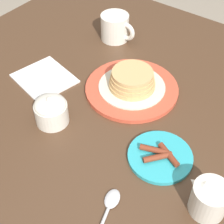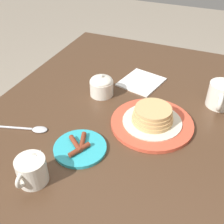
# 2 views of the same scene
# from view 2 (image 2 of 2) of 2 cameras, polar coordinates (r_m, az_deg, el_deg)

# --- Properties ---
(dining_table) EXTENTS (1.32, 1.03, 0.78)m
(dining_table) POSITION_cam_2_polar(r_m,az_deg,el_deg) (0.94, 4.62, -9.55)
(dining_table) COLOR #4C3321
(dining_table) RESTS_ON ground_plane
(pancake_plate) EXTENTS (0.26, 0.26, 0.06)m
(pancake_plate) POSITION_cam_2_polar(r_m,az_deg,el_deg) (0.88, 8.19, -1.51)
(pancake_plate) COLOR #DB5138
(pancake_plate) RESTS_ON dining_table
(side_plate_bacon) EXTENTS (0.15, 0.15, 0.02)m
(side_plate_bacon) POSITION_cam_2_polar(r_m,az_deg,el_deg) (0.80, -6.52, -7.19)
(side_plate_bacon) COLOR #2DADBC
(side_plate_bacon) RESTS_ON dining_table
(coffee_mug) EXTENTS (0.12, 0.09, 0.08)m
(coffee_mug) POSITION_cam_2_polar(r_m,az_deg,el_deg) (1.01, 21.34, 3.22)
(coffee_mug) COLOR silver
(coffee_mug) RESTS_ON dining_table
(creamer_pitcher) EXTENTS (0.11, 0.07, 0.08)m
(creamer_pitcher) POSITION_cam_2_polar(r_m,az_deg,el_deg) (0.73, -15.97, -11.22)
(creamer_pitcher) COLOR silver
(creamer_pitcher) RESTS_ON dining_table
(sugar_bowl) EXTENTS (0.08, 0.08, 0.08)m
(sugar_bowl) POSITION_cam_2_polar(r_m,az_deg,el_deg) (1.00, -2.15, 5.41)
(sugar_bowl) COLOR silver
(sugar_bowl) RESTS_ON dining_table
(napkin) EXTENTS (0.18, 0.17, 0.01)m
(napkin) POSITION_cam_2_polar(r_m,az_deg,el_deg) (1.09, 5.97, 6.10)
(napkin) COLOR white
(napkin) RESTS_ON dining_table
(spoon) EXTENTS (0.07, 0.17, 0.01)m
(spoon) POSITION_cam_2_polar(r_m,az_deg,el_deg) (0.90, -16.14, -3.32)
(spoon) COLOR silver
(spoon) RESTS_ON dining_table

